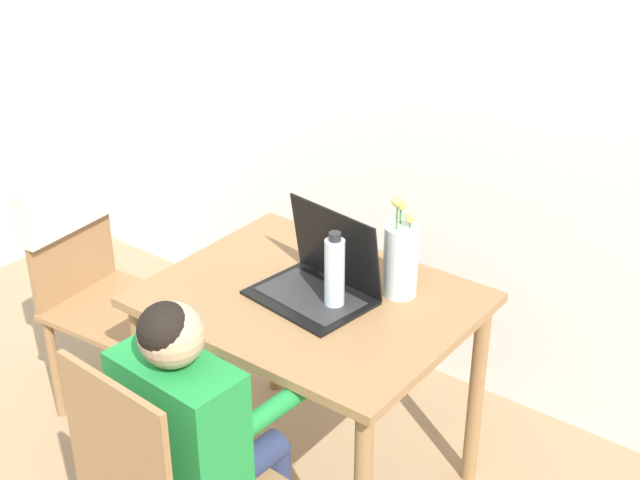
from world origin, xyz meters
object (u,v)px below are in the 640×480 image
object	(u,v)px
person_seated	(194,421)
water_bottle	(333,272)
flower_vase	(401,258)
laptop	(321,276)
chair_spare	(86,257)

from	to	relation	value
person_seated	water_bottle	size ratio (longest dim) A/B	4.11
person_seated	flower_vase	xyz separation A→B (m)	(0.16, 0.74, 0.22)
laptop	water_bottle	size ratio (longest dim) A/B	1.54
chair_spare	laptop	bearing A→B (deg)	-85.70
chair_spare	laptop	xyz separation A→B (m)	(0.94, 0.15, 0.18)
person_seated	water_bottle	xyz separation A→B (m)	(0.04, 0.56, 0.21)
flower_vase	water_bottle	size ratio (longest dim) A/B	1.36
person_seated	water_bottle	distance (m)	0.60
laptop	flower_vase	xyz separation A→B (m)	(0.19, 0.14, 0.06)
laptop	flower_vase	size ratio (longest dim) A/B	1.13
chair_spare	flower_vase	world-z (taller)	flower_vase
flower_vase	water_bottle	world-z (taller)	flower_vase
chair_spare	flower_vase	distance (m)	1.19
person_seated	chair_spare	bearing A→B (deg)	-21.21
laptop	flower_vase	distance (m)	0.25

